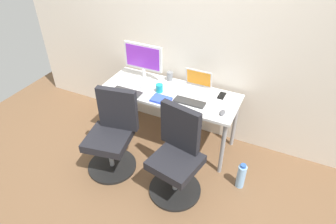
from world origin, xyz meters
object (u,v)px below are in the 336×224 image
office_chair_right (177,157)px  desktop_monitor (143,59)px  open_laptop (196,86)px  coffee_mug (159,88)px  water_bottle_on_floor (241,176)px  office_chair_left (112,135)px

office_chair_right → desktop_monitor: (-0.79, 0.80, 0.54)m
open_laptop → coffee_mug: 0.41m
water_bottle_on_floor → desktop_monitor: size_ratio=0.65×
water_bottle_on_floor → office_chair_left: bearing=-167.9°
coffee_mug → water_bottle_on_floor: bearing=-15.5°
office_chair_right → coffee_mug: size_ratio=10.22×
office_chair_left → office_chair_right: (0.76, -0.00, 0.00)m
desktop_monitor → open_laptop: desktop_monitor is taller
open_laptop → water_bottle_on_floor: bearing=-34.6°
office_chair_left → coffee_mug: office_chair_left is taller
water_bottle_on_floor → office_chair_right: bearing=-154.3°
office_chair_right → water_bottle_on_floor: size_ratio=3.03×
office_chair_left → desktop_monitor: size_ratio=1.96×
office_chair_left → open_laptop: size_ratio=3.03×
desktop_monitor → water_bottle_on_floor: bearing=-19.9°
desktop_monitor → office_chair_right: bearing=-45.1°
water_bottle_on_floor → open_laptop: open_laptop is taller
open_laptop → coffee_mug: open_laptop is taller
office_chair_right → water_bottle_on_floor: 0.73m
office_chair_left → water_bottle_on_floor: (1.36, 0.29, -0.28)m
office_chair_left → coffee_mug: bearing=65.6°
office_chair_left → office_chair_right: bearing=-0.0°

